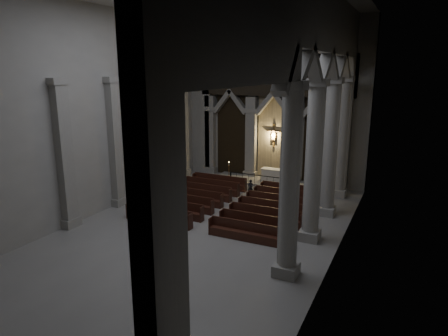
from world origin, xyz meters
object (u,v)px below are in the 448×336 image
object	(u,v)px
candle_stand_left	(229,176)
pews	(231,205)
altar	(274,175)
worshipper	(251,188)
altar_rail	(261,179)
candle_stand_right	(292,186)

from	to	relation	value
candle_stand_left	pews	distance (m)	6.27
altar	candle_stand_left	bearing A→B (deg)	-160.30
worshipper	altar_rail	bearing A→B (deg)	87.90
altar	candle_stand_right	bearing A→B (deg)	-34.83
altar	candle_stand_left	xyz separation A→B (m)	(-3.23, -1.16, -0.21)
pews	worshipper	xyz separation A→B (m)	(0.06, 3.08, 0.27)
altar_rail	candle_stand_left	xyz separation A→B (m)	(-2.77, 0.43, -0.21)
candle_stand_left	worshipper	size ratio (longest dim) A/B	1.38
candle_stand_right	pews	xyz separation A→B (m)	(-2.31, -5.49, -0.05)
pews	worshipper	size ratio (longest dim) A/B	8.40
altar_rail	pews	world-z (taller)	altar_rail
altar_rail	worshipper	size ratio (longest dim) A/B	4.30
candle_stand_right	pews	world-z (taller)	candle_stand_right
altar	candle_stand_right	distance (m)	2.28
candle_stand_left	candle_stand_right	bearing A→B (deg)	-1.54
candle_stand_right	worshipper	bearing A→B (deg)	-133.10
altar	pews	distance (m)	6.81
pews	altar_rail	bearing A→B (deg)	90.00
altar	altar_rail	distance (m)	1.65
pews	worshipper	bearing A→B (deg)	88.89
candle_stand_left	pews	world-z (taller)	candle_stand_left
worshipper	altar	bearing A→B (deg)	80.16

